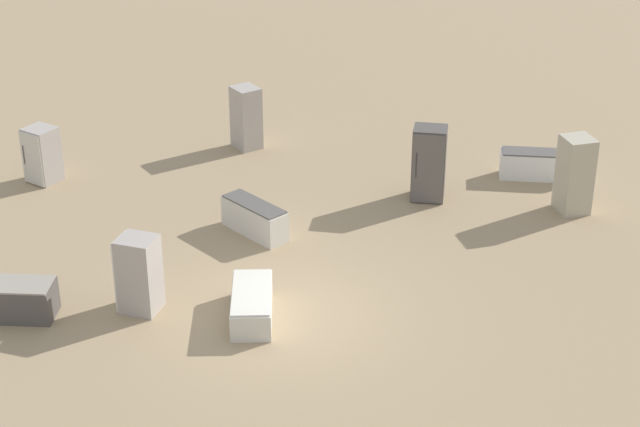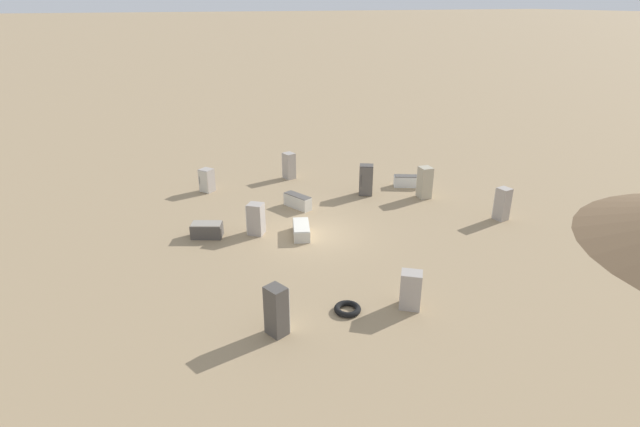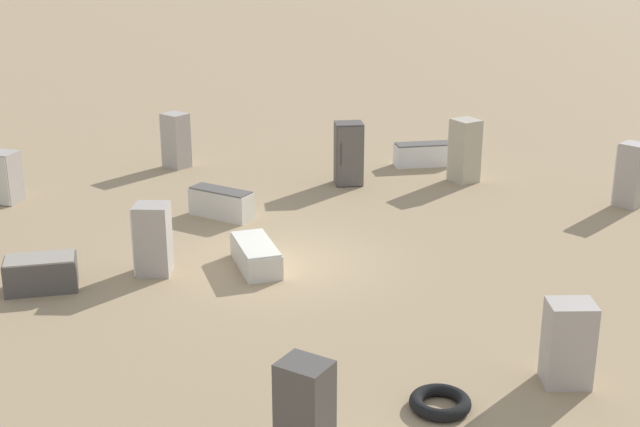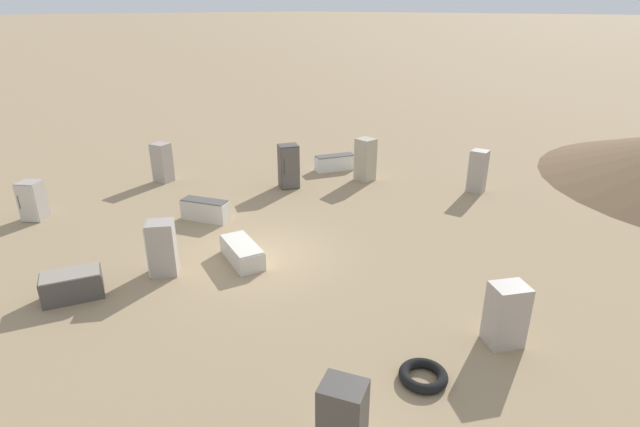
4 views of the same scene
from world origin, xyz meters
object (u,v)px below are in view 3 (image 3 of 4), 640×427
Objects in this scene: discarded_fridge_11 at (349,154)px; discarded_fridge_9 at (424,154)px; discarded_fridge_0 at (176,140)px; discarded_fridge_4 at (631,175)px; discarded_fridge_7 at (153,239)px; discarded_fridge_1 at (5,177)px; scrap_tire at (440,403)px; discarded_fridge_8 at (221,203)px; discarded_fridge_5 at (306,421)px; discarded_fridge_10 at (256,255)px; discarded_fridge_3 at (41,274)px; discarded_fridge_6 at (464,151)px; discarded_fridge_2 at (568,343)px.

discarded_fridge_9 is at bearing -147.87° from discarded_fridge_11.
discarded_fridge_11 reaches higher than discarded_fridge_0.
discarded_fridge_4 reaches higher than discarded_fridge_7.
discarded_fridge_1 is 0.72× the size of discarded_fridge_9.
discarded_fridge_9 is 14.36m from scrap_tire.
discarded_fridge_8 reaches higher than discarded_fridge_9.
discarded_fridge_7 is (7.34, -4.32, -0.05)m from discarded_fridge_0.
discarded_fridge_9 is at bearing -19.48° from discarded_fridge_8.
scrap_tire is (10.83, -9.43, -0.25)m from discarded_fridge_9.
discarded_fridge_1 is 0.89× the size of discarded_fridge_7.
discarded_fridge_0 is 5.62m from discarded_fridge_11.
discarded_fridge_11 is at bearing -152.22° from discarded_fridge_1.
discarded_fridge_10 is at bearing 130.84° from discarded_fridge_5.
discarded_fridge_9 is at bearing -56.72° from discarded_fridge_3.
discarded_fridge_9 is 1.07× the size of discarded_fridge_11.
discarded_fridge_6 is 0.95× the size of discarded_fridge_9.
discarded_fridge_2 is at bearing -110.87° from discarded_fridge_8.
discarded_fridge_11 is (4.57, 3.26, 0.07)m from discarded_fridge_0.
discarded_fridge_4 is at bearing -67.11° from discarded_fridge_0.
discarded_fridge_11 is (-2.20, 9.92, 0.55)m from discarded_fridge_3.
discarded_fridge_6 is at bearing 178.26° from discarded_fridge_11.
discarded_fridge_8 is 4.54m from discarded_fridge_11.
discarded_fridge_7 is (6.93, 1.10, 0.09)m from discarded_fridge_1.
discarded_fridge_7 is (0.56, 2.35, 0.43)m from discarded_fridge_3.
discarded_fridge_4 is 0.97× the size of discarded_fridge_8.
discarded_fridge_5 is 1.02× the size of discarded_fridge_8.
discarded_fridge_11 is at bearing -32.26° from discarded_fridge_7.
discarded_fridge_11 is (-10.90, 9.13, -0.01)m from discarded_fridge_5.
discarded_fridge_1 is at bearing 3.37° from discarded_fridge_11.
discarded_fridge_1 is 16.15m from discarded_fridge_2.
discarded_fridge_2 is 0.86× the size of discarded_fridge_4.
discarded_fridge_8 is at bearing -48.37° from discarded_fridge_3.
discarded_fridge_1 is at bearing -170.89° from scrap_tire.
discarded_fridge_5 is at bearing -153.17° from discarded_fridge_7.
discarded_fridge_7 is 0.88× the size of discarded_fridge_8.
scrap_tire is (4.61, -11.23, -0.77)m from discarded_fridge_4.
scrap_tire is at bearing -160.56° from discarded_fridge_2.
discarded_fridge_6 is at bearing 133.96° from scrap_tire.
discarded_fridge_2 is at bearing -121.95° from discarded_fridge_6.
discarded_fridge_3 is at bearing 41.54° from discarded_fridge_11.
discarded_fridge_1 reaches higher than scrap_tire.
scrap_tire is at bearing -123.50° from discarded_fridge_8.
discarded_fridge_11 is at bearing 153.26° from discarded_fridge_6.
discarded_fridge_5 is 1.00× the size of discarded_fridge_6.
discarded_fridge_6 reaches higher than discarded_fridge_7.
discarded_fridge_8 is 0.99× the size of discarded_fridge_11.
scrap_tire is at bearing -14.88° from discarded_fridge_9.
discarded_fridge_3 is 0.90× the size of discarded_fridge_5.
discarded_fridge_4 is 4.73m from discarded_fridge_6.
discarded_fridge_4 is 14.88m from discarded_fridge_5.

